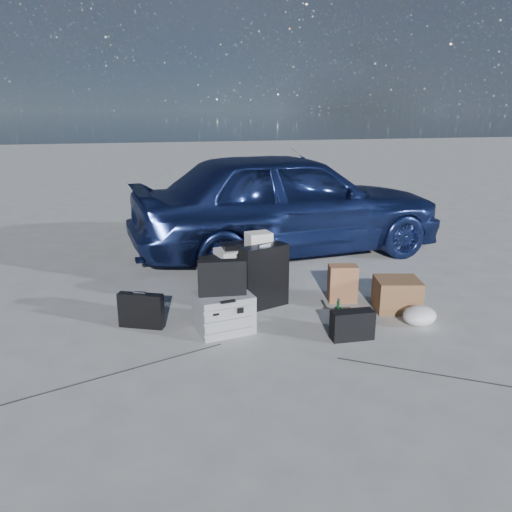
{
  "coord_description": "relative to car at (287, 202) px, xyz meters",
  "views": [
    {
      "loc": [
        -1.4,
        -4.24,
        2.01
      ],
      "look_at": [
        -0.05,
        0.85,
        0.48
      ],
      "focal_mm": 35.0,
      "sensor_mm": 36.0,
      "label": 1
    }
  ],
  "objects": [
    {
      "name": "ground",
      "position": [
        -0.84,
        -2.46,
        -0.76
      ],
      "size": [
        60.0,
        60.0,
        0.0
      ],
      "primitive_type": "plane",
      "color": "#B5B5B0",
      "rests_on": "ground"
    },
    {
      "name": "suitcase_left",
      "position": [
        -0.88,
        -1.92,
        -0.42
      ],
      "size": [
        0.55,
        0.34,
        0.67
      ],
      "primitive_type": "cube",
      "rotation": [
        0.0,
        0.0,
        0.32
      ],
      "color": "black",
      "rests_on": "ground"
    },
    {
      "name": "duffel_bag",
      "position": [
        -1.04,
        -1.21,
        -0.56
      ],
      "size": [
        0.83,
        0.54,
        0.39
      ],
      "primitive_type": "cube",
      "rotation": [
        0.0,
        0.0,
        0.3
      ],
      "color": "black",
      "rests_on": "ground"
    },
    {
      "name": "messenger_bag",
      "position": [
        -0.32,
        -2.89,
        -0.62
      ],
      "size": [
        0.4,
        0.17,
        0.27
      ],
      "primitive_type": "cube",
      "rotation": [
        0.0,
        0.0,
        -0.05
      ],
      "color": "black",
      "rests_on": "ground"
    },
    {
      "name": "cardboard_box",
      "position": [
        0.44,
        -2.35,
        -0.59
      ],
      "size": [
        0.53,
        0.49,
        0.33
      ],
      "primitive_type": "cube",
      "rotation": [
        0.0,
        0.0,
        -0.26
      ],
      "color": "brown",
      "rests_on": "ground"
    },
    {
      "name": "car",
      "position": [
        0.0,
        0.0,
        0.0
      ],
      "size": [
        4.58,
        2.15,
        1.51
      ],
      "primitive_type": "imported",
      "rotation": [
        0.0,
        0.0,
        1.65
      ],
      "color": "navy",
      "rests_on": "ground"
    },
    {
      "name": "plastic_bag",
      "position": [
        0.45,
        -2.77,
        -0.66
      ],
      "size": [
        0.4,
        0.36,
        0.19
      ],
      "primitive_type": "ellipsoid",
      "rotation": [
        0.0,
        0.0,
        0.24
      ],
      "color": "white",
      "rests_on": "ground"
    },
    {
      "name": "flat_box_white",
      "position": [
        -1.04,
        -1.2,
        -0.33
      ],
      "size": [
        0.47,
        0.39,
        0.07
      ],
      "primitive_type": "cube",
      "rotation": [
        0.0,
        0.0,
        0.21
      ],
      "color": "white",
      "rests_on": "duffel_bag"
    },
    {
      "name": "white_carton",
      "position": [
        -0.86,
        -1.61,
        -0.12
      ],
      "size": [
        0.29,
        0.24,
        0.21
      ],
      "primitive_type": "cube",
      "rotation": [
        0.0,
        0.0,
        0.14
      ],
      "color": "white",
      "rests_on": "suitcase_right"
    },
    {
      "name": "briefcase",
      "position": [
        -2.17,
        -2.12,
        -0.59
      ],
      "size": [
        0.44,
        0.27,
        0.34
      ],
      "primitive_type": "cube",
      "rotation": [
        0.0,
        0.0,
        -0.44
      ],
      "color": "black",
      "rests_on": "ground"
    },
    {
      "name": "green_bottle",
      "position": [
        -0.35,
        -2.63,
        -0.62
      ],
      "size": [
        0.09,
        0.09,
        0.28
      ],
      "primitive_type": "cylinder",
      "rotation": [
        0.0,
        0.0,
        -0.29
      ],
      "color": "black",
      "rests_on": "ground"
    },
    {
      "name": "laptop_bag",
      "position": [
        -1.43,
        -2.41,
        -0.22
      ],
      "size": [
        0.45,
        0.16,
        0.33
      ],
      "primitive_type": "cube",
      "rotation": [
        0.0,
        0.0,
        -0.1
      ],
      "color": "black",
      "rests_on": "pelican_case"
    },
    {
      "name": "flat_box_black",
      "position": [
        -1.02,
        -1.19,
        -0.27
      ],
      "size": [
        0.31,
        0.22,
        0.07
      ],
      "primitive_type": "cube",
      "rotation": [
        0.0,
        0.0,
        0.01
      ],
      "color": "black",
      "rests_on": "flat_box_white"
    },
    {
      "name": "pelican_case",
      "position": [
        -1.42,
        -2.4,
        -0.57
      ],
      "size": [
        0.56,
        0.48,
        0.37
      ],
      "primitive_type": "cube",
      "rotation": [
        0.0,
        0.0,
        0.15
      ],
      "color": "gray",
      "rests_on": "ground"
    },
    {
      "name": "kraft_bag",
      "position": [
        -0.01,
        -1.98,
        -0.55
      ],
      "size": [
        0.34,
        0.24,
        0.41
      ],
      "primitive_type": "cube",
      "rotation": [
        0.0,
        0.0,
        -0.21
      ],
      "color": "#A46C47",
      "rests_on": "ground"
    },
    {
      "name": "suitcase_right",
      "position": [
        -0.86,
        -1.62,
        -0.49
      ],
      "size": [
        0.47,
        0.3,
        0.53
      ],
      "primitive_type": "cube",
      "rotation": [
        0.0,
        0.0,
        -0.35
      ],
      "color": "black",
      "rests_on": "ground"
    }
  ]
}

